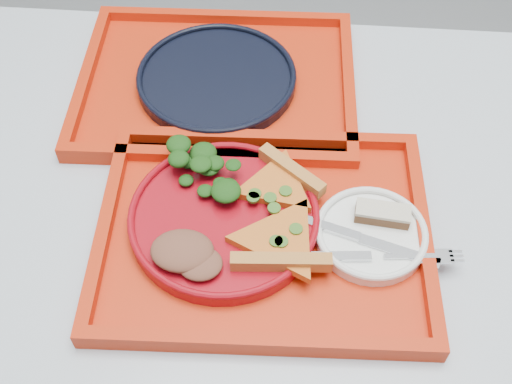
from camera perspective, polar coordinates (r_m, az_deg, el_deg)
table at (r=1.00m, az=7.98°, el=-3.00°), size 1.60×0.80×0.75m
tray_main at (r=0.88m, az=0.67°, el=-3.76°), size 0.46×0.37×0.01m
tray_far at (r=1.08m, az=-3.47°, el=9.38°), size 0.46×0.37×0.01m
dinner_plate at (r=0.88m, az=-2.85°, el=-2.43°), size 0.26×0.26×0.02m
side_plate at (r=0.88m, az=10.15°, el=-3.85°), size 0.15×0.15×0.01m
navy_plate at (r=1.07m, az=-3.51°, el=9.93°), size 0.26×0.26×0.02m
pizza_slice_a at (r=0.84m, az=2.22°, el=-4.10°), size 0.14×0.16×0.02m
pizza_slice_b at (r=0.89m, az=1.84°, el=0.77°), size 0.17×0.17×0.02m
salad_heap at (r=0.90m, az=-4.64°, el=2.30°), size 0.09×0.08×0.05m
meat_portion at (r=0.83m, az=-6.58°, el=-5.21°), size 0.08×0.07×0.02m
dessert_bar at (r=0.88m, az=11.19°, el=-1.90°), size 0.08×0.04×0.02m
knife at (r=0.86m, az=10.17°, el=-4.32°), size 0.18×0.07×0.01m
fork at (r=0.85m, az=11.19°, el=-5.63°), size 0.19×0.04×0.01m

